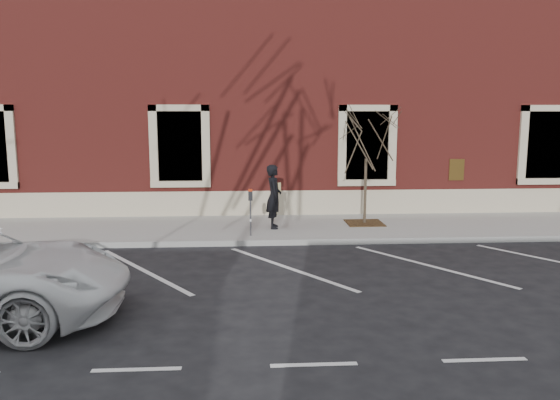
{
  "coord_description": "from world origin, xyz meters",
  "views": [
    {
      "loc": [
        -0.89,
        -13.99,
        3.4
      ],
      "look_at": [
        0.0,
        0.6,
        1.1
      ],
      "focal_mm": 35.0,
      "sensor_mm": 36.0,
      "label": 1
    }
  ],
  "objects": [
    {
      "name": "man",
      "position": [
        -0.13,
        1.45,
        1.07
      ],
      "size": [
        0.44,
        0.67,
        1.84
      ],
      "primitive_type": "imported",
      "rotation": [
        0.0,
        0.0,
        1.57
      ],
      "color": "black",
      "rests_on": "sidewalk_near"
    },
    {
      "name": "parking_stripes",
      "position": [
        0.0,
        -2.2,
        0.0
      ],
      "size": [
        28.0,
        4.4,
        0.01
      ],
      "primitive_type": null,
      "color": "silver",
      "rests_on": "ground"
    },
    {
      "name": "building_civic",
      "position": [
        0.0,
        7.74,
        4.0
      ],
      "size": [
        40.0,
        8.62,
        8.0
      ],
      "color": "maroon",
      "rests_on": "ground"
    },
    {
      "name": "tree_grate",
      "position": [
        2.64,
        1.95,
        0.16
      ],
      "size": [
        1.09,
        1.09,
        0.03
      ],
      "primitive_type": "cube",
      "color": "#473116",
      "rests_on": "sidewalk_near"
    },
    {
      "name": "ground",
      "position": [
        0.0,
        0.0,
        0.0
      ],
      "size": [
        120.0,
        120.0,
        0.0
      ],
      "primitive_type": "plane",
      "color": "#28282B",
      "rests_on": "ground"
    },
    {
      "name": "curb_near",
      "position": [
        0.0,
        -0.05,
        0.07
      ],
      "size": [
        40.0,
        0.12,
        0.15
      ],
      "primitive_type": "cube",
      "color": "#9E9E99",
      "rests_on": "ground"
    },
    {
      "name": "parking_meter",
      "position": [
        -0.8,
        0.47,
        1.03
      ],
      "size": [
        0.12,
        0.09,
        1.27
      ],
      "rotation": [
        0.0,
        0.0,
        0.21
      ],
      "color": "#595B60",
      "rests_on": "sidewalk_near"
    },
    {
      "name": "sapling",
      "position": [
        2.64,
        1.95,
        2.63
      ],
      "size": [
        2.13,
        2.13,
        3.54
      ],
      "color": "#45362A",
      "rests_on": "sidewalk_near"
    },
    {
      "name": "sidewalk_near",
      "position": [
        0.0,
        1.75,
        0.07
      ],
      "size": [
        40.0,
        3.5,
        0.15
      ],
      "primitive_type": "cube",
      "color": "gray",
      "rests_on": "ground"
    }
  ]
}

